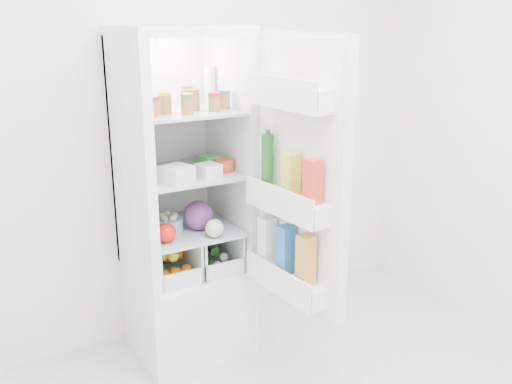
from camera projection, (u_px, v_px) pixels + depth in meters
room_walls at (368, 91)px, 1.96m from camera, size 3.02×3.02×2.61m
refrigerator at (182, 238)px, 3.17m from camera, size 0.60×0.60×1.80m
shelf_low at (186, 228)px, 3.09m from camera, size 0.49×0.53×0.01m
shelf_mid at (184, 173)px, 3.00m from camera, size 0.49×0.53×0.02m
shelf_top at (182, 111)px, 2.91m from camera, size 0.49×0.53×0.02m
crisper_left at (166, 255)px, 3.07m from camera, size 0.23×0.46×0.22m
crisper_right at (207, 246)px, 3.19m from camera, size 0.23×0.46×0.22m
condiment_jars at (184, 103)px, 2.84m from camera, size 0.46×0.34×0.08m
squeeze_bottle at (210, 85)px, 3.07m from camera, size 0.08×0.08×0.20m
tub_white at (177, 175)px, 2.79m from camera, size 0.17×0.17×0.09m
tub_cream at (208, 170)px, 2.91m from camera, size 0.13×0.13×0.06m
tin_red at (225, 165)px, 3.00m from camera, size 0.12×0.12×0.06m
tub_green at (208, 162)px, 3.06m from camera, size 0.11×0.14×0.07m
red_cabbage at (199, 215)px, 3.04m from camera, size 0.16×0.16×0.16m
bell_pepper at (166, 233)px, 2.87m from camera, size 0.10×0.10×0.10m
mushroom_bowl at (169, 225)px, 3.02m from camera, size 0.17×0.17×0.07m
salad_bag at (214, 228)px, 2.94m from camera, size 0.10×0.10×0.10m
citrus_pile at (170, 261)px, 3.03m from camera, size 0.20×0.24×0.16m
veg_pile at (209, 254)px, 3.20m from camera, size 0.16×0.30×0.10m
fridge_door at (297, 183)px, 2.67m from camera, size 0.22×0.60×1.30m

